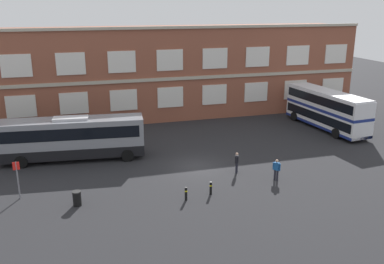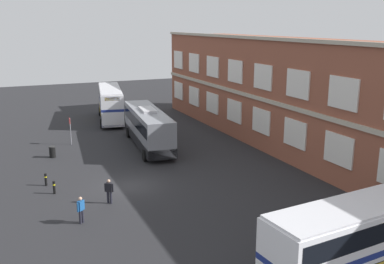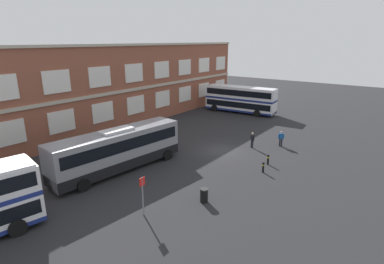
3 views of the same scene
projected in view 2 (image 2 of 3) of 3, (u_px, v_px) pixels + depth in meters
name	position (u px, v px, depth m)	size (l,w,h in m)	color
ground_plane	(155.00, 182.00, 33.53)	(120.00, 120.00, 0.00)	#232326
brick_terminal_building	(316.00, 98.00, 39.81)	(52.11, 8.19, 10.62)	brown
double_decker_near	(111.00, 103.00, 54.33)	(11.29, 4.56, 4.07)	silver
double_decker_middle	(369.00, 239.00, 20.20)	(3.59, 11.19, 4.07)	silver
touring_coach	(148.00, 128.00, 42.78)	(12.20, 3.85, 3.80)	gray
waiting_passenger	(109.00, 190.00, 29.41)	(0.41, 0.60, 1.70)	black
second_passenger	(81.00, 209.00, 26.48)	(0.48, 0.56, 1.70)	black
bus_stand_flag	(70.00, 129.00, 43.56)	(0.44, 0.10, 2.70)	slate
station_litter_bin	(52.00, 152.00, 39.62)	(0.60, 0.60, 1.03)	black
safety_bollard_west	(54.00, 187.00, 31.18)	(0.19, 0.19, 0.95)	black
safety_bollard_east	(46.00, 179.00, 32.74)	(0.19, 0.19, 0.95)	black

